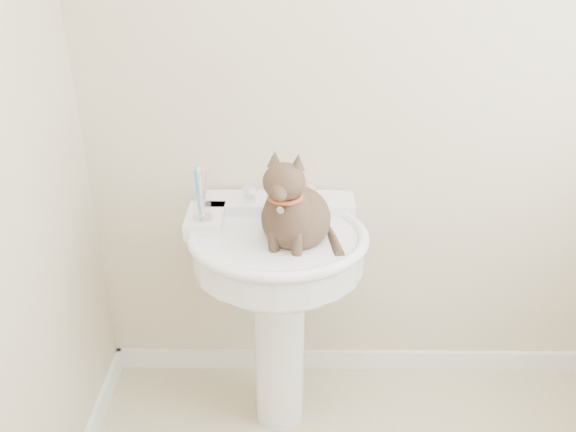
{
  "coord_description": "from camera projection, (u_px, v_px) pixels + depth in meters",
  "views": [
    {
      "loc": [
        -0.33,
        -1.0,
        1.85
      ],
      "look_at": [
        -0.34,
        0.79,
        0.91
      ],
      "focal_mm": 38.0,
      "sensor_mm": 36.0,
      "label": 1
    }
  ],
  "objects": [
    {
      "name": "wall_back",
      "position": [
        386.0,
        91.0,
        2.14
      ],
      "size": [
        2.2,
        0.0,
        2.5
      ],
      "primitive_type": null,
      "color": "beige",
      "rests_on": "ground"
    },
    {
      "name": "baseboard_back",
      "position": [
        366.0,
        360.0,
        2.69
      ],
      "size": [
        2.2,
        0.02,
        0.09
      ],
      "primitive_type": "cube",
      "color": "white",
      "rests_on": "floor"
    },
    {
      "name": "pedestal_sink",
      "position": [
        278.0,
        271.0,
        2.14
      ],
      "size": [
        0.63,
        0.62,
        0.87
      ],
      "color": "white",
      "rests_on": "floor"
    },
    {
      "name": "faucet",
      "position": [
        279.0,
        193.0,
        2.18
      ],
      "size": [
        0.28,
        0.12,
        0.14
      ],
      "color": "silver",
      "rests_on": "pedestal_sink"
    },
    {
      "name": "soap_bar",
      "position": [
        298.0,
        190.0,
        2.27
      ],
      "size": [
        0.1,
        0.07,
        0.03
      ],
      "primitive_type": "cube",
      "rotation": [
        0.0,
        0.0,
        0.11
      ],
      "color": "#FF3830",
      "rests_on": "pedestal_sink"
    },
    {
      "name": "toothbrush_cup",
      "position": [
        202.0,
        206.0,
        2.07
      ],
      "size": [
        0.07,
        0.07,
        0.18
      ],
      "rotation": [
        0.0,
        0.0,
        -0.07
      ],
      "color": "silver",
      "rests_on": "pedestal_sink"
    },
    {
      "name": "cat",
      "position": [
        295.0,
        214.0,
        2.0
      ],
      "size": [
        0.26,
        0.32,
        0.47
      ],
      "rotation": [
        0.0,
        0.0,
        -0.3
      ],
      "color": "#4C3924",
      "rests_on": "pedestal_sink"
    }
  ]
}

